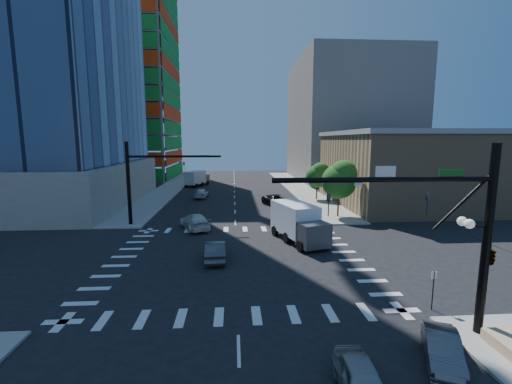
{
  "coord_description": "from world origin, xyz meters",
  "views": [
    {
      "loc": [
        -0.16,
        -26.02,
        9.25
      ],
      "look_at": [
        2.1,
        8.0,
        4.1
      ],
      "focal_mm": 24.0,
      "sensor_mm": 36.0,
      "label": 1
    }
  ],
  "objects": [
    {
      "name": "signal_mast_nw",
      "position": [
        -10.0,
        11.5,
        5.49
      ],
      "size": [
        10.2,
        0.4,
        9.0
      ],
      "color": "black",
      "rests_on": "sidewalk_nw"
    },
    {
      "name": "sidewalk_nw",
      "position": [
        -12.5,
        40.0,
        0.07
      ],
      "size": [
        5.0,
        60.0,
        0.15
      ],
      "primitive_type": "cube",
      "color": "#9C9A93",
      "rests_on": "ground"
    },
    {
      "name": "car_sb_cross",
      "position": [
        -1.63,
        -0.13,
        0.74
      ],
      "size": [
        1.77,
        4.54,
        1.47
      ],
      "primitive_type": "imported",
      "rotation": [
        0.0,
        0.0,
        3.19
      ],
      "color": "#454449",
      "rests_on": "ground"
    },
    {
      "name": "car_sb_mid",
      "position": [
        -5.32,
        29.09,
        0.8
      ],
      "size": [
        2.18,
        4.79,
        1.59
      ],
      "primitive_type": "imported",
      "rotation": [
        0.0,
        0.0,
        3.08
      ],
      "color": "#BABEC2",
      "rests_on": "ground"
    },
    {
      "name": "car_nb_right",
      "position": [
        8.5,
        -13.41,
        0.62
      ],
      "size": [
        2.71,
        3.97,
        1.24
      ],
      "primitive_type": "imported",
      "rotation": [
        0.0,
        0.0,
        -0.41
      ],
      "color": "#545459",
      "rests_on": "ground"
    },
    {
      "name": "car_nb_near",
      "position": [
        4.37,
        -15.22,
        0.66
      ],
      "size": [
        1.73,
        3.92,
        1.31
      ],
      "primitive_type": "imported",
      "rotation": [
        0.0,
        0.0,
        -0.05
      ],
      "color": "#9B9FA3",
      "rests_on": "ground"
    },
    {
      "name": "no_parking_sign",
      "position": [
        10.7,
        -9.0,
        1.38
      ],
      "size": [
        0.3,
        0.06,
        2.2
      ],
      "color": "black",
      "rests_on": "ground"
    },
    {
      "name": "box_truck_far",
      "position": [
        -7.51,
        44.12,
        1.38
      ],
      "size": [
        4.75,
        6.48,
        3.13
      ],
      "rotation": [
        0.0,
        0.0,
        2.72
      ],
      "color": "black",
      "rests_on": "ground"
    },
    {
      "name": "construction_building",
      "position": [
        -27.41,
        61.93,
        24.61
      ],
      "size": [
        25.16,
        34.5,
        70.6
      ],
      "color": "gray",
      "rests_on": "ground"
    },
    {
      "name": "box_truck_near",
      "position": [
        5.85,
        4.01,
        1.52
      ],
      "size": [
        4.59,
        7.09,
        3.44
      ],
      "rotation": [
        0.0,
        0.0,
        0.3
      ],
      "color": "black",
      "rests_on": "ground"
    },
    {
      "name": "sidewalk_ne",
      "position": [
        12.5,
        40.0,
        0.07
      ],
      "size": [
        5.0,
        60.0,
        0.15
      ],
      "primitive_type": "cube",
      "color": "#9C9A93",
      "rests_on": "ground"
    },
    {
      "name": "ground",
      "position": [
        0.0,
        0.0,
        0.0
      ],
      "size": [
        160.0,
        160.0,
        0.0
      ],
      "primitive_type": "plane",
      "color": "black",
      "rests_on": "ground"
    },
    {
      "name": "signal_mast_se",
      "position": [
        10.6,
        -11.5,
        5.01
      ],
      "size": [
        10.51,
        2.48,
        9.0
      ],
      "color": "black",
      "rests_on": "sidewalk_se"
    },
    {
      "name": "commercial_building",
      "position": [
        25.0,
        22.0,
        5.31
      ],
      "size": [
        20.5,
        22.5,
        10.6
      ],
      "color": "tan",
      "rests_on": "ground"
    },
    {
      "name": "road_markings",
      "position": [
        0.0,
        0.0,
        0.01
      ],
      "size": [
        20.0,
        20.0,
        0.01
      ],
      "primitive_type": "cube",
      "color": "silver",
      "rests_on": "ground"
    },
    {
      "name": "car_sb_near",
      "position": [
        -4.29,
        9.54,
        0.79
      ],
      "size": [
        4.06,
        5.89,
        1.58
      ],
      "primitive_type": "imported",
      "rotation": [
        0.0,
        0.0,
        3.52
      ],
      "color": "silver",
      "rests_on": "ground"
    },
    {
      "name": "car_nb_far",
      "position": [
        5.99,
        21.65,
        0.79
      ],
      "size": [
        4.38,
        6.21,
        1.57
      ],
      "primitive_type": "imported",
      "rotation": [
        0.0,
        0.0,
        0.35
      ],
      "color": "black",
      "rests_on": "ground"
    },
    {
      "name": "tree_north",
      "position": [
        12.93,
        25.9,
        3.99
      ],
      "size": [
        3.54,
        3.52,
        5.78
      ],
      "color": "#382316",
      "rests_on": "sidewalk_ne"
    },
    {
      "name": "tree_south",
      "position": [
        12.63,
        13.9,
        4.69
      ],
      "size": [
        4.16,
        4.16,
        6.82
      ],
      "color": "#382316",
      "rests_on": "sidewalk_ne"
    },
    {
      "name": "bg_building_ne",
      "position": [
        27.0,
        55.0,
        14.0
      ],
      "size": [
        24.0,
        30.0,
        28.0
      ],
      "primitive_type": "cube",
      "color": "slate",
      "rests_on": "ground"
    }
  ]
}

